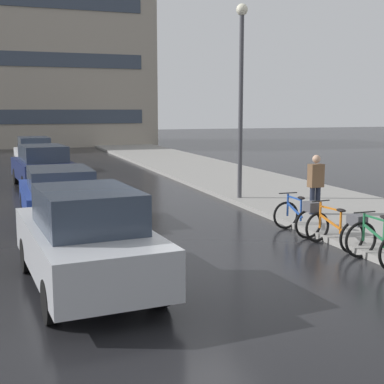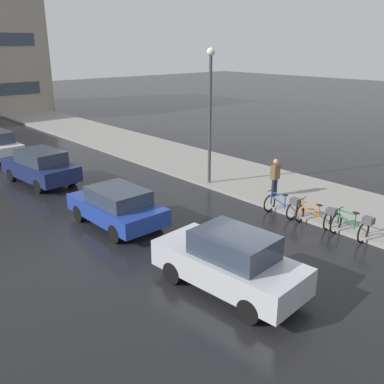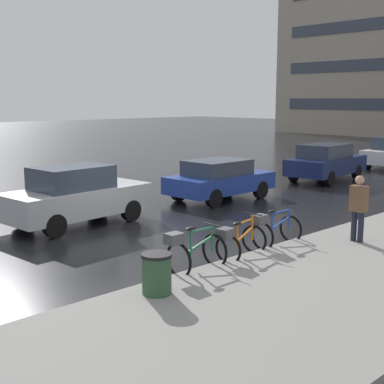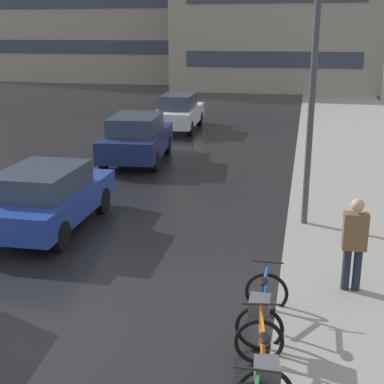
# 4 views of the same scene
# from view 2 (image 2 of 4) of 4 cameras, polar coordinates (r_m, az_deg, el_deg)

# --- Properties ---
(ground_plane) EXTENTS (140.00, 140.00, 0.00)m
(ground_plane) POSITION_cam_2_polar(r_m,az_deg,el_deg) (13.63, 9.27, -9.02)
(ground_plane) COLOR black
(sidewalk_kerb) EXTENTS (4.80, 60.00, 0.14)m
(sidewalk_kerb) POSITION_cam_2_polar(r_m,az_deg,el_deg) (24.15, 0.05, 4.00)
(sidewalk_kerb) COLOR gray
(sidewalk_kerb) RESTS_ON ground
(bicycle_nearest) EXTENTS (0.76, 1.35, 1.01)m
(bicycle_nearest) POSITION_cam_2_polar(r_m,az_deg,el_deg) (15.65, 20.71, -4.17)
(bicycle_nearest) COLOR black
(bicycle_nearest) RESTS_ON ground
(bicycle_second) EXTENTS (0.85, 1.45, 0.98)m
(bicycle_second) POSITION_cam_2_polar(r_m,az_deg,el_deg) (16.29, 16.42, -2.94)
(bicycle_second) COLOR black
(bicycle_second) RESTS_ON ground
(bicycle_third) EXTENTS (0.72, 1.42, 0.95)m
(bicycle_third) POSITION_cam_2_polar(r_m,az_deg,el_deg) (16.91, 12.16, -1.69)
(bicycle_third) COLOR black
(bicycle_third) RESTS_ON ground
(car_silver) EXTENTS (2.15, 4.39, 1.72)m
(car_silver) POSITION_cam_2_polar(r_m,az_deg,el_deg) (11.65, 5.06, -9.23)
(car_silver) COLOR #B2B5BA
(car_silver) RESTS_ON ground
(car_blue) EXTENTS (2.00, 4.03, 1.45)m
(car_blue) POSITION_cam_2_polar(r_m,az_deg,el_deg) (15.91, -9.97, -1.83)
(car_blue) COLOR navy
(car_blue) RESTS_ON ground
(car_navy) EXTENTS (2.31, 4.43, 1.63)m
(car_navy) POSITION_cam_2_polar(r_m,az_deg,el_deg) (21.73, -19.54, 3.25)
(car_navy) COLOR navy
(car_navy) RESTS_ON ground
(pedestrian) EXTENTS (0.41, 0.26, 1.77)m
(pedestrian) POSITION_cam_2_polar(r_m,az_deg,el_deg) (18.67, 11.01, 2.05)
(pedestrian) COLOR #1E2333
(pedestrian) RESTS_ON ground
(streetlamp) EXTENTS (0.36, 0.36, 6.24)m
(streetlamp) POSITION_cam_2_polar(r_m,az_deg,el_deg) (19.57, 2.44, 11.76)
(streetlamp) COLOR #424247
(streetlamp) RESTS_ON ground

